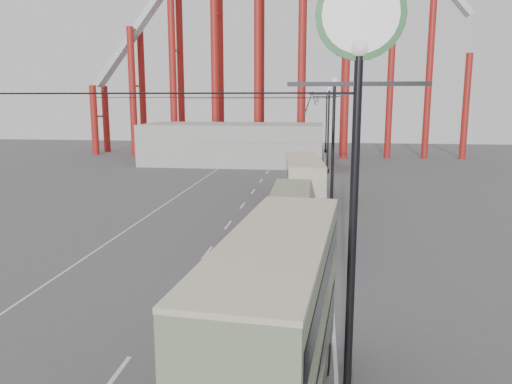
# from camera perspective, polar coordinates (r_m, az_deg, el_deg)

# --- Properties ---
(ground) EXTENTS (160.00, 160.00, 0.00)m
(ground) POSITION_cam_1_polar(r_m,az_deg,el_deg) (17.39, -9.90, -16.86)
(ground) COLOR #545457
(ground) RESTS_ON ground
(road_markings) EXTENTS (12.52, 120.00, 0.01)m
(road_markings) POSITION_cam_1_polar(r_m,az_deg,el_deg) (35.76, -1.91, -2.33)
(road_markings) COLOR silver
(road_markings) RESTS_ON ground
(lamp_post_near) EXTENTS (3.20, 0.44, 10.80)m
(lamp_post_near) POSITION_cam_1_polar(r_m,az_deg,el_deg) (11.74, 11.51, 9.87)
(lamp_post_near) COLOR black
(lamp_post_near) RESTS_ON ground
(lamp_post_mid) EXTENTS (3.20, 0.44, 9.32)m
(lamp_post_mid) POSITION_cam_1_polar(r_m,az_deg,el_deg) (32.88, 8.77, 4.68)
(lamp_post_mid) COLOR black
(lamp_post_mid) RESTS_ON ground
(lamp_post_far) EXTENTS (3.20, 0.44, 9.32)m
(lamp_post_far) POSITION_cam_1_polar(r_m,az_deg,el_deg) (54.81, 8.26, 6.98)
(lamp_post_far) COLOR black
(lamp_post_far) RESTS_ON ground
(lamp_post_distant) EXTENTS (3.20, 0.44, 9.32)m
(lamp_post_distant) POSITION_cam_1_polar(r_m,az_deg,el_deg) (76.78, 8.04, 7.97)
(lamp_post_distant) COLOR black
(lamp_post_distant) RESTS_ON ground
(fairground_shed) EXTENTS (22.00, 10.00, 5.00)m
(fairground_shed) POSITION_cam_1_polar(r_m,az_deg,el_deg) (62.88, -2.56, 5.53)
(fairground_shed) COLOR #A8A8A3
(fairground_shed) RESTS_ON ground
(double_decker_bus) EXTENTS (3.04, 9.21, 4.86)m
(double_decker_bus) POSITION_cam_1_polar(r_m,az_deg,el_deg) (12.42, 2.42, -14.39)
(double_decker_bus) COLOR #3C4425
(double_decker_bus) RESTS_ON ground
(single_decker_green) EXTENTS (2.38, 9.74, 2.74)m
(single_decker_green) POSITION_cam_1_polar(r_m,az_deg,el_deg) (28.81, 3.90, -2.35)
(single_decker_green) COLOR gray
(single_decker_green) RESTS_ON ground
(single_decker_cream) EXTENTS (3.61, 10.88, 3.32)m
(single_decker_cream) POSITION_cam_1_polar(r_m,az_deg,el_deg) (40.38, 5.46, 1.81)
(single_decker_cream) COLOR beige
(single_decker_cream) RESTS_ON ground
(pedestrian) EXTENTS (0.70, 0.47, 1.86)m
(pedestrian) POSITION_cam_1_polar(r_m,az_deg,el_deg) (23.94, 3.09, -6.55)
(pedestrian) COLOR black
(pedestrian) RESTS_ON ground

